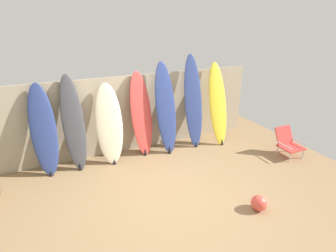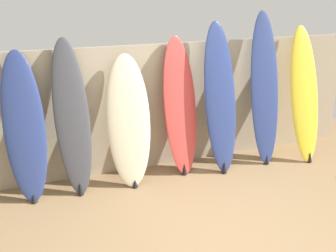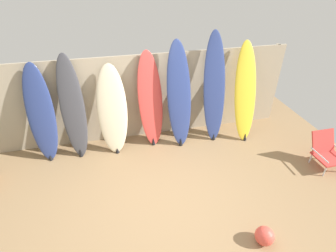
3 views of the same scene
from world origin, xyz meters
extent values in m
plane|color=#8E704C|center=(0.00, 0.00, 0.00)|extent=(7.68, 7.68, 0.00)
cube|color=tan|center=(0.00, 2.00, 0.90)|extent=(6.08, 0.04, 1.80)
cylinder|color=gray|center=(-1.44, 2.04, 0.90)|extent=(0.10, 0.10, 1.80)
cylinder|color=gray|center=(0.00, 2.04, 0.90)|extent=(0.10, 0.10, 1.80)
cylinder|color=gray|center=(1.44, 2.04, 0.90)|extent=(0.10, 0.10, 1.80)
cylinder|color=gray|center=(2.88, 2.04, 0.90)|extent=(0.10, 0.10, 1.80)
ellipsoid|color=navy|center=(-1.98, 1.71, 0.92)|extent=(0.49, 0.47, 1.85)
cone|color=black|center=(-1.98, 1.51, 0.06)|extent=(0.08, 0.08, 0.11)
ellipsoid|color=#38383D|center=(-1.41, 1.71, 0.98)|extent=(0.46, 0.51, 1.96)
cone|color=black|center=(-1.41, 1.50, 0.09)|extent=(0.08, 0.08, 0.16)
ellipsoid|color=beige|center=(-0.70, 1.66, 0.87)|extent=(0.63, 0.58, 1.73)
cone|color=black|center=(-0.70, 1.44, 0.06)|extent=(0.08, 0.08, 0.10)
ellipsoid|color=#D13D38|center=(0.06, 1.73, 0.96)|extent=(0.53, 0.48, 1.91)
cone|color=black|center=(0.06, 1.55, 0.09)|extent=(0.08, 0.08, 0.16)
ellipsoid|color=navy|center=(0.61, 1.62, 1.05)|extent=(0.53, 0.56, 2.10)
cone|color=black|center=(0.61, 1.39, 0.10)|extent=(0.08, 0.08, 0.17)
ellipsoid|color=navy|center=(1.35, 1.65, 1.11)|extent=(0.47, 0.53, 2.22)
cone|color=black|center=(1.35, 1.43, 0.08)|extent=(0.08, 0.08, 0.14)
ellipsoid|color=yellow|center=(2.00, 1.56, 1.00)|extent=(0.52, 0.75, 2.00)
cone|color=black|center=(2.00, 1.26, 0.09)|extent=(0.08, 0.08, 0.16)
cylinder|color=silver|center=(2.87, -0.08, 0.11)|extent=(0.02, 0.02, 0.22)
cylinder|color=silver|center=(2.87, 0.29, 0.11)|extent=(0.02, 0.02, 0.22)
cylinder|color=silver|center=(3.28, 0.29, 0.11)|extent=(0.02, 0.02, 0.22)
cube|color=red|center=(3.07, 0.11, 0.23)|extent=(0.48, 0.44, 0.03)
cube|color=red|center=(3.07, 0.35, 0.43)|extent=(0.46, 0.23, 0.42)
cylinder|color=silver|center=(2.83, 0.11, 0.34)|extent=(0.02, 0.44, 0.02)
sphere|color=#E54C3F|center=(1.12, -1.02, 0.13)|extent=(0.26, 0.26, 0.26)
camera|label=1|loc=(-1.72, -3.60, 2.94)|focal=28.00mm
camera|label=2|loc=(-1.81, -2.83, 2.53)|focal=40.00mm
camera|label=3|loc=(-0.66, -2.85, 3.31)|focal=28.00mm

